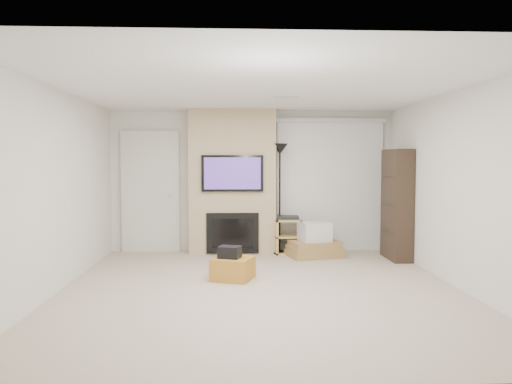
{
  "coord_description": "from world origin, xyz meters",
  "views": [
    {
      "loc": [
        -0.35,
        -6.17,
        1.61
      ],
      "look_at": [
        0.0,
        1.2,
        1.15
      ],
      "focal_mm": 35.0,
      "sensor_mm": 36.0,
      "label": 1
    }
  ],
  "objects_px": {
    "floor_lamp": "(280,167)",
    "ottoman": "(233,268)",
    "av_stand": "(288,234)",
    "bookshelf": "(397,204)",
    "box_stack": "(314,243)"
  },
  "relations": [
    {
      "from": "av_stand",
      "to": "bookshelf",
      "type": "distance_m",
      "value": 1.9
    },
    {
      "from": "av_stand",
      "to": "ottoman",
      "type": "bearing_deg",
      "value": -117.24
    },
    {
      "from": "ottoman",
      "to": "floor_lamp",
      "type": "relative_size",
      "value": 0.26
    },
    {
      "from": "av_stand",
      "to": "bookshelf",
      "type": "bearing_deg",
      "value": -18.35
    },
    {
      "from": "bookshelf",
      "to": "floor_lamp",
      "type": "bearing_deg",
      "value": 162.01
    },
    {
      "from": "floor_lamp",
      "to": "ottoman",
      "type": "bearing_deg",
      "value": -113.21
    },
    {
      "from": "floor_lamp",
      "to": "bookshelf",
      "type": "height_order",
      "value": "floor_lamp"
    },
    {
      "from": "floor_lamp",
      "to": "box_stack",
      "type": "distance_m",
      "value": 1.44
    },
    {
      "from": "ottoman",
      "to": "box_stack",
      "type": "distance_m",
      "value": 2.09
    },
    {
      "from": "av_stand",
      "to": "bookshelf",
      "type": "height_order",
      "value": "bookshelf"
    },
    {
      "from": "box_stack",
      "to": "bookshelf",
      "type": "height_order",
      "value": "bookshelf"
    },
    {
      "from": "ottoman",
      "to": "av_stand",
      "type": "relative_size",
      "value": 0.76
    },
    {
      "from": "floor_lamp",
      "to": "av_stand",
      "type": "xyz_separation_m",
      "value": [
        0.15,
        -0.04,
        -1.16
      ]
    },
    {
      "from": "ottoman",
      "to": "box_stack",
      "type": "relative_size",
      "value": 0.5
    },
    {
      "from": "av_stand",
      "to": "bookshelf",
      "type": "xyz_separation_m",
      "value": [
        1.72,
        -0.57,
        0.55
      ]
    }
  ]
}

